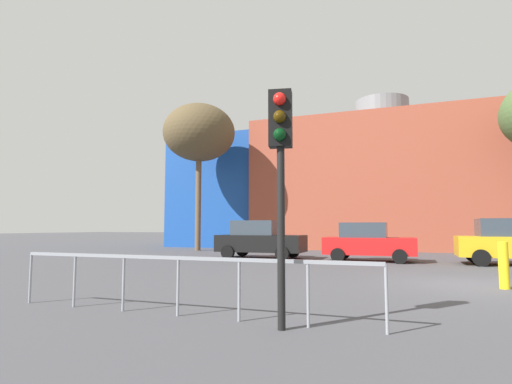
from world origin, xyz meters
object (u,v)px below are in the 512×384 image
object	(u,v)px
traffic_light_near_left	(281,151)
bare_tree_1	(199,133)
parked_car_1	(368,242)
parked_car_0	(260,239)
bollard_yellow_0	(504,265)

from	to	relation	value
traffic_light_near_left	bare_tree_1	distance (m)	22.12
bare_tree_1	traffic_light_near_left	bearing A→B (deg)	-58.06
bare_tree_1	parked_car_1	bearing A→B (deg)	-23.40
parked_car_0	parked_car_1	world-z (taller)	parked_car_0
traffic_light_near_left	bollard_yellow_0	world-z (taller)	traffic_light_near_left
traffic_light_near_left	parked_car_1	bearing A→B (deg)	168.01
parked_car_1	bollard_yellow_0	xyz separation A→B (m)	(3.94, -7.38, -0.29)
bare_tree_1	bollard_yellow_0	world-z (taller)	bare_tree_1
traffic_light_near_left	bollard_yellow_0	xyz separation A→B (m)	(4.07, 5.87, -2.13)
parked_car_1	bollard_yellow_0	size ratio (longest dim) A/B	3.46
parked_car_0	bare_tree_1	size ratio (longest dim) A/B	0.43
parked_car_1	bollard_yellow_0	bearing A→B (deg)	-61.91
parked_car_0	traffic_light_near_left	size ratio (longest dim) A/B	1.18
parked_car_1	bare_tree_1	bearing A→B (deg)	156.60
parked_car_0	bollard_yellow_0	xyz separation A→B (m)	(9.21, -7.38, -0.35)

